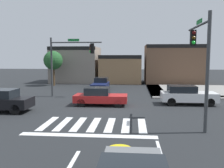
% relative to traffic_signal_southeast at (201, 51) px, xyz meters
% --- Properties ---
extents(ground_plane, '(120.00, 120.00, 0.00)m').
position_rel_traffic_signal_southeast_xyz_m(ground_plane, '(-5.85, 4.12, -4.13)').
color(ground_plane, '#232628').
extents(crosswalk_near, '(5.86, 3.00, 0.01)m').
position_rel_traffic_signal_southeast_xyz_m(crosswalk_near, '(-5.85, -0.38, -4.12)').
color(crosswalk_near, silver).
rests_on(crosswalk_near, ground_plane).
extents(bike_detector_marking, '(1.06, 1.06, 0.01)m').
position_rel_traffic_signal_southeast_xyz_m(bike_detector_marking, '(-4.20, -3.96, -4.12)').
color(bike_detector_marking, yellow).
rests_on(bike_detector_marking, ground_plane).
extents(curb_corner_northeast, '(10.00, 10.60, 0.15)m').
position_rel_traffic_signal_southeast_xyz_m(curb_corner_northeast, '(2.64, 13.54, -4.05)').
color(curb_corner_northeast, gray).
rests_on(curb_corner_northeast, ground_plane).
extents(storefront_row, '(22.20, 6.68, 5.58)m').
position_rel_traffic_signal_southeast_xyz_m(storefront_row, '(-4.70, 23.18, -1.51)').
color(storefront_row, gray).
rests_on(storefront_row, ground_plane).
extents(traffic_signal_southeast, '(0.32, 4.39, 6.05)m').
position_rel_traffic_signal_southeast_xyz_m(traffic_signal_southeast, '(0.00, 0.00, 0.00)').
color(traffic_signal_southeast, '#383A3D').
rests_on(traffic_signal_southeast, ground_plane).
extents(traffic_signal_northwest, '(4.98, 0.32, 5.68)m').
position_rel_traffic_signal_southeast_xyz_m(traffic_signal_northwest, '(-9.75, 9.26, -0.21)').
color(traffic_signal_northwest, '#383A3D').
rests_on(traffic_signal_northwest, ground_plane).
extents(car_navy, '(1.71, 4.26, 1.41)m').
position_rel_traffic_signal_southeast_xyz_m(car_navy, '(-7.44, 14.30, -3.42)').
color(car_navy, '#141E4C').
rests_on(car_navy, ground_plane).
extents(car_white, '(4.33, 1.84, 1.54)m').
position_rel_traffic_signal_southeast_xyz_m(car_white, '(0.69, 6.12, -3.34)').
color(car_white, white).
rests_on(car_white, ground_plane).
extents(car_red, '(4.18, 1.74, 1.44)m').
position_rel_traffic_signal_southeast_xyz_m(car_red, '(-6.28, 5.16, -3.41)').
color(car_red, red).
rests_on(car_red, ground_plane).
extents(car_black, '(4.27, 1.81, 1.59)m').
position_rel_traffic_signal_southeast_xyz_m(car_black, '(-12.89, 2.28, -3.33)').
color(car_black, black).
rests_on(car_black, ground_plane).
extents(roadside_tree, '(2.53, 2.53, 4.67)m').
position_rel_traffic_signal_southeast_xyz_m(roadside_tree, '(-14.35, 18.12, -0.77)').
color(roadside_tree, '#4C3823').
rests_on(roadside_tree, ground_plane).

